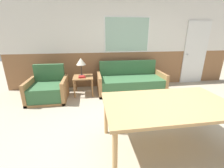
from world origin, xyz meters
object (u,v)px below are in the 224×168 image
object	(u,v)px
couch	(130,83)
table_lamp	(81,62)
armchair	(48,90)
dining_table	(168,107)
side_table	(83,79)

from	to	relation	value
couch	table_lamp	distance (m)	1.54
armchair	table_lamp	distance (m)	1.13
couch	armchair	xyz separation A→B (m)	(-2.25, -0.27, -0.00)
couch	dining_table	xyz separation A→B (m)	(-0.11, -2.31, 0.42)
armchair	couch	bearing A→B (deg)	-0.41
couch	armchair	bearing A→B (deg)	-173.27
side_table	couch	bearing A→B (deg)	0.38
armchair	dining_table	world-z (taller)	armchair
armchair	side_table	bearing A→B (deg)	8.91
side_table	table_lamp	distance (m)	0.49
armchair	table_lamp	world-z (taller)	table_lamp
couch	table_lamp	size ratio (longest dim) A/B	3.83
table_lamp	dining_table	distance (m)	2.73
couch	dining_table	size ratio (longest dim) A/B	1.08
side_table	table_lamp	xyz separation A→B (m)	(-0.04, 0.09, 0.47)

